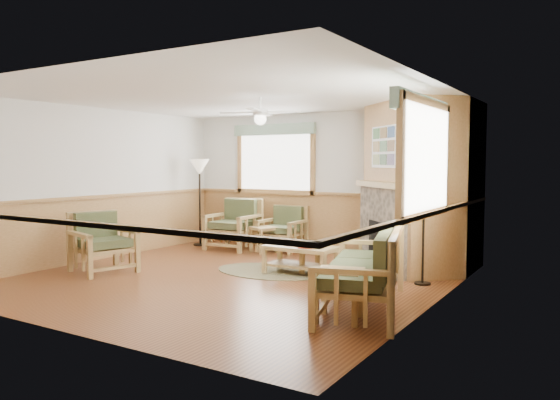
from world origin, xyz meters
The scene contains 24 objects.
floor centered at (0.00, 0.00, -0.01)m, with size 6.00×6.00×0.01m, color brown.
ceiling centered at (0.00, 0.00, 2.70)m, with size 6.00×6.00×0.01m, color white.
wall_back centered at (0.00, 3.00, 1.35)m, with size 6.00×0.02×2.70m, color silver.
wall_front centered at (0.00, -3.00, 1.35)m, with size 6.00×0.02×2.70m, color silver.
wall_left centered at (-3.00, 0.00, 1.35)m, with size 0.02×6.00×2.70m, color silver.
wall_right centered at (3.00, 0.00, 1.35)m, with size 0.02×6.00×2.70m, color silver.
wainscot centered at (0.00, 0.00, 0.55)m, with size 6.00×6.00×1.10m, color #A67944, non-canonical shape.
fireplace centered at (2.05, 2.05, 1.35)m, with size 2.20×2.20×2.70m, color #A67944, non-canonical shape.
window_back centered at (-1.10, 2.96, 2.53)m, with size 1.90×0.16×1.50m, color white, non-canonical shape.
window_right centered at (2.96, -0.20, 2.53)m, with size 0.16×1.90×1.50m, color white, non-canonical shape.
ceiling_fan centered at (0.30, 0.30, 2.66)m, with size 1.24×1.24×0.36m, color white, non-canonical shape.
sofa centered at (2.33, -0.58, 0.48)m, with size 0.86×2.11×0.97m, color #A8874E, non-canonical shape.
armchair_back_left centered at (-1.64, 2.23, 0.50)m, with size 0.89×0.89×1.00m, color #A8874E, non-canonical shape.
armchair_back_right centered at (-0.68, 2.55, 0.44)m, with size 0.78×0.78×0.87m, color #A8874E, non-canonical shape.
armchair_left centered at (-2.03, -0.69, 0.47)m, with size 0.84×0.84×0.95m, color #A8874E, non-canonical shape.
coffee_table centered at (0.72, 0.78, 0.22)m, with size 1.10×0.55×0.44m, color #A8874E, non-canonical shape.
end_table_chairs centered at (-0.88, 2.19, 0.25)m, with size 0.44×0.42×0.50m, color #A8874E, non-canonical shape.
end_table_sofa centered at (2.29, -1.15, 0.28)m, with size 0.50×0.48×0.56m, color #A8874E, non-canonical shape.
footstool centered at (1.01, 0.92, 0.22)m, with size 0.50×0.50×0.43m, color #A8874E, non-canonical shape.
braided_rug centered at (0.20, 0.70, 0.01)m, with size 1.78×1.78×0.01m, color brown.
floor_lamp_left centered at (-2.52, 2.26, 0.91)m, with size 0.41×0.41×1.81m, color black, non-canonical shape.
floor_lamp_right centered at (2.55, 1.08, 0.74)m, with size 0.34×0.34×1.48m, color black, non-canonical shape.
book_red centered at (0.87, 0.73, 0.47)m, with size 0.22×0.30×0.03m, color maroon.
book_dark centered at (0.57, 0.85, 0.47)m, with size 0.20×0.27×0.03m, color black.
Camera 1 is at (4.82, -6.52, 1.74)m, focal length 35.00 mm.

